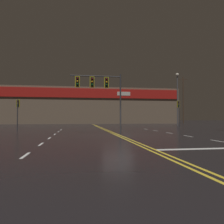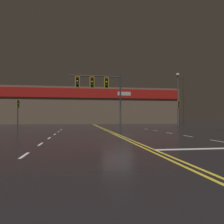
{
  "view_description": "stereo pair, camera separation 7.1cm",
  "coord_description": "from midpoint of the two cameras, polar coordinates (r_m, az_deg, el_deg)",
  "views": [
    {
      "loc": [
        -3.3,
        -17.75,
        1.43
      ],
      "look_at": [
        0.0,
        3.16,
        2.0
      ],
      "focal_mm": 35.0,
      "sensor_mm": 36.0,
      "label": 1
    },
    {
      "loc": [
        -3.23,
        -17.76,
        1.43
      ],
      "look_at": [
        0.0,
        3.16,
        2.0
      ],
      "focal_mm": 35.0,
      "sensor_mm": 36.0,
      "label": 2
    }
  ],
  "objects": [
    {
      "name": "traffic_signal_median",
      "position": [
        19.91,
        -3.34,
        6.69
      ],
      "size": [
        4.64,
        0.36,
        5.46
      ],
      "color": "#38383D",
      "rests_on": "ground"
    },
    {
      "name": "streetlight_near_right",
      "position": [
        39.6,
        16.85,
        5.0
      ],
      "size": [
        0.56,
        0.56,
        9.2
      ],
      "color": "#59595E",
      "rests_on": "ground"
    },
    {
      "name": "utility_pole_row",
      "position": [
        52.16,
        -3.75,
        3.31
      ],
      "size": [
        48.35,
        0.26,
        11.82
      ],
      "color": "#4C3828",
      "rests_on": "ground"
    },
    {
      "name": "road_markings",
      "position": [
        16.72,
        6.21,
        -6.43
      ],
      "size": [
        15.63,
        60.0,
        0.01
      ],
      "color": "gold",
      "rests_on": "ground"
    },
    {
      "name": "building_backdrop",
      "position": [
        56.51,
        -5.45,
        1.49
      ],
      "size": [
        43.55,
        10.23,
        8.78
      ],
      "color": "#7A6651",
      "rests_on": "ground"
    },
    {
      "name": "ground_plane",
      "position": [
        18.11,
        1.64,
        -6.07
      ],
      "size": [
        200.0,
        200.0,
        0.0
      ],
      "primitive_type": "plane",
      "color": "black"
    },
    {
      "name": "traffic_signal_corner_northeast",
      "position": [
        33.11,
        17.16,
        1.04
      ],
      "size": [
        0.42,
        0.36,
        3.92
      ],
      "color": "#38383D",
      "rests_on": "ground"
    },
    {
      "name": "traffic_signal_corner_northwest",
      "position": [
        30.13,
        -23.27,
        1.12
      ],
      "size": [
        0.42,
        0.36,
        3.76
      ],
      "color": "#38383D",
      "rests_on": "ground"
    }
  ]
}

